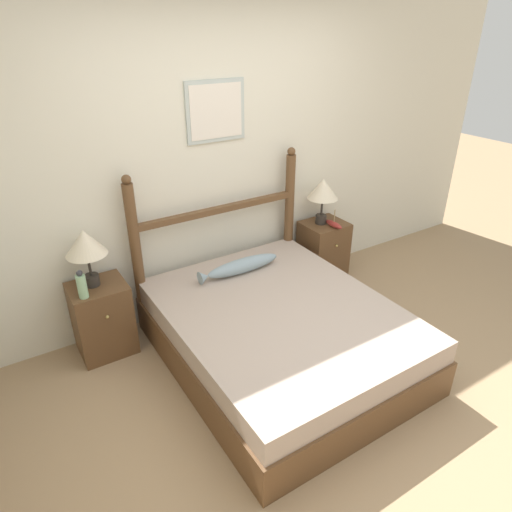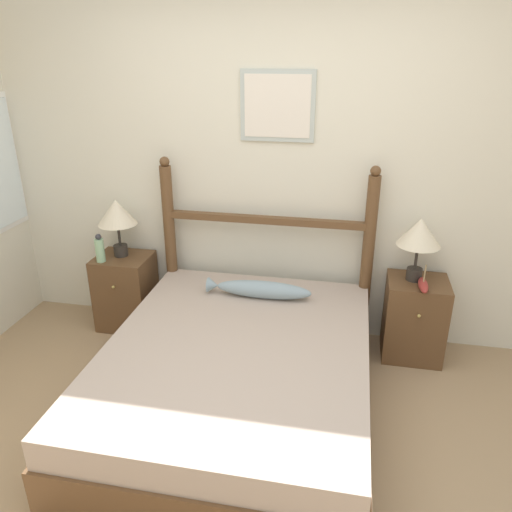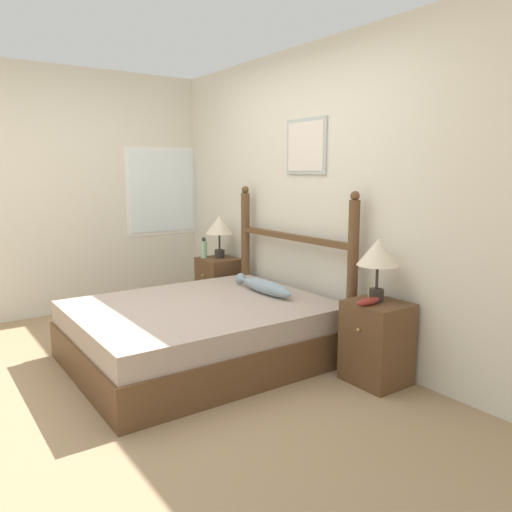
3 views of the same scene
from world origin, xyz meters
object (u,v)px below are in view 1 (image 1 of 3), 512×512
(model_boat, at_px, (334,224))
(fish_pillow, at_px, (240,266))
(table_lamp_left, at_px, (85,245))
(bottle, at_px, (82,285))
(nightstand_left, at_px, (103,319))
(bed, at_px, (280,334))
(nightstand_right, at_px, (323,250))
(table_lamp_right, at_px, (323,190))

(model_boat, distance_m, fish_pillow, 1.10)
(table_lamp_left, relative_size, bottle, 2.04)
(nightstand_left, relative_size, bottle, 2.70)
(nightstand_left, bearing_deg, fish_pillow, -10.69)
(bed, height_order, nightstand_right, nightstand_right)
(bed, relative_size, bottle, 8.87)
(bed, xyz_separation_m, nightstand_left, (-1.10, 0.82, 0.06))
(table_lamp_right, bearing_deg, table_lamp_left, 179.81)
(nightstand_left, height_order, fish_pillow, nightstand_left)
(bed, relative_size, nightstand_right, 3.29)
(model_boat, bearing_deg, bottle, 179.89)
(model_boat, bearing_deg, table_lamp_left, 176.37)
(nightstand_right, xyz_separation_m, fish_pillow, (-1.08, -0.21, 0.23))
(nightstand_left, relative_size, table_lamp_right, 1.32)
(nightstand_right, bearing_deg, table_lamp_left, 179.35)
(bed, relative_size, table_lamp_right, 4.34)
(bottle, bearing_deg, table_lamp_right, 3.25)
(bottle, distance_m, fish_pillow, 1.24)
(bed, bearing_deg, fish_pillow, 88.24)
(model_boat, bearing_deg, nightstand_right, 95.20)
(table_lamp_left, height_order, fish_pillow, table_lamp_left)
(fish_pillow, bearing_deg, bottle, 175.40)
(bottle, bearing_deg, nightstand_left, 44.01)
(nightstand_right, bearing_deg, bottle, -177.24)
(nightstand_right, xyz_separation_m, table_lamp_right, (-0.04, 0.02, 0.63))
(table_lamp_right, bearing_deg, bed, -141.60)
(table_lamp_right, bearing_deg, bottle, -176.75)
(fish_pillow, bearing_deg, table_lamp_left, 168.26)
(nightstand_left, height_order, model_boat, model_boat)
(nightstand_right, relative_size, table_lamp_right, 1.32)
(nightstand_right, height_order, table_lamp_right, table_lamp_right)
(bed, height_order, table_lamp_left, table_lamp_left)
(table_lamp_left, xyz_separation_m, model_boat, (2.22, -0.14, -0.31))
(table_lamp_left, bearing_deg, fish_pillow, -11.74)
(table_lamp_left, bearing_deg, bottle, -125.49)
(table_lamp_left, xyz_separation_m, bottle, (-0.10, -0.14, -0.23))
(table_lamp_left, height_order, model_boat, table_lamp_left)
(bed, relative_size, model_boat, 8.78)
(bottle, bearing_deg, bed, -30.37)
(bottle, xyz_separation_m, fish_pillow, (1.23, -0.10, -0.16))
(table_lamp_left, bearing_deg, bed, -37.21)
(table_lamp_right, height_order, bottle, table_lamp_right)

